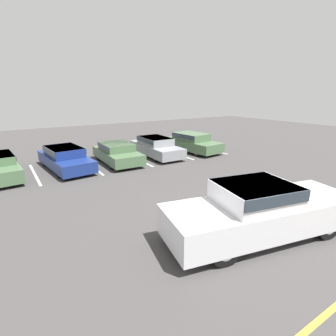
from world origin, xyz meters
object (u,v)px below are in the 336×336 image
object	(u,v)px
parked_sedan_b	(65,157)
wheel_stop_curb	(167,145)
parked_sedan_c	(117,152)
parked_sedan_e	(192,142)
pickup_truck	(262,210)
parked_sedan_d	(156,146)

from	to	relation	value
parked_sedan_b	wheel_stop_curb	xyz separation A→B (m)	(8.25, 2.37, -0.59)
parked_sedan_c	wheel_stop_curb	bearing A→B (deg)	118.37
parked_sedan_c	parked_sedan_e	size ratio (longest dim) A/B	0.90
parked_sedan_c	pickup_truck	bearing A→B (deg)	3.29
pickup_truck	wheel_stop_curb	xyz separation A→B (m)	(5.00, 13.01, -0.78)
pickup_truck	wheel_stop_curb	size ratio (longest dim) A/B	3.60
pickup_truck	parked_sedan_e	size ratio (longest dim) A/B	1.29
parked_sedan_e	wheel_stop_curb	size ratio (longest dim) A/B	2.80
pickup_truck	parked_sedan_b	world-z (taller)	pickup_truck
parked_sedan_e	wheel_stop_curb	world-z (taller)	parked_sedan_e
pickup_truck	parked_sedan_e	world-z (taller)	pickup_truck
pickup_truck	parked_sedan_c	distance (m)	10.38
parked_sedan_d	wheel_stop_curb	bearing A→B (deg)	136.17
pickup_truck	parked_sedan_e	bearing A→B (deg)	74.08
pickup_truck	parked_sedan_d	distance (m)	10.96
parked_sedan_e	parked_sedan_b	bearing A→B (deg)	-96.88
pickup_truck	wheel_stop_curb	world-z (taller)	pickup_truck
parked_sedan_d	wheel_stop_curb	world-z (taller)	parked_sedan_d
pickup_truck	wheel_stop_curb	bearing A→B (deg)	80.91
parked_sedan_b	parked_sedan_e	xyz separation A→B (m)	(8.78, -0.18, 0.04)
parked_sedan_b	parked_sedan_e	world-z (taller)	parked_sedan_e
parked_sedan_c	parked_sedan_e	world-z (taller)	parked_sedan_e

